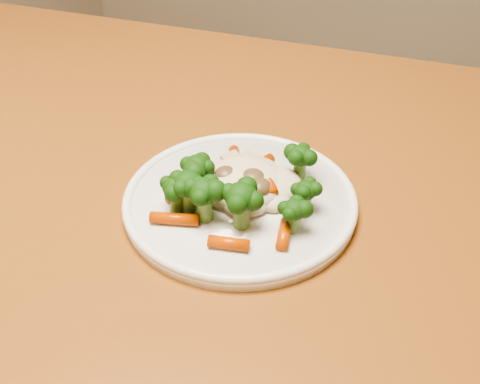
% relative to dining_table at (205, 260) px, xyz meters
% --- Properties ---
extents(dining_table, '(1.26, 0.87, 0.75)m').
position_rel_dining_table_xyz_m(dining_table, '(0.00, 0.00, 0.00)').
color(dining_table, brown).
rests_on(dining_table, ground).
extents(plate, '(0.24, 0.24, 0.01)m').
position_rel_dining_table_xyz_m(plate, '(0.04, -0.00, 0.10)').
color(plate, white).
rests_on(plate, dining_table).
extents(meal, '(0.16, 0.16, 0.04)m').
position_rel_dining_table_xyz_m(meal, '(0.04, -0.01, 0.13)').
color(meal, beige).
rests_on(meal, plate).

